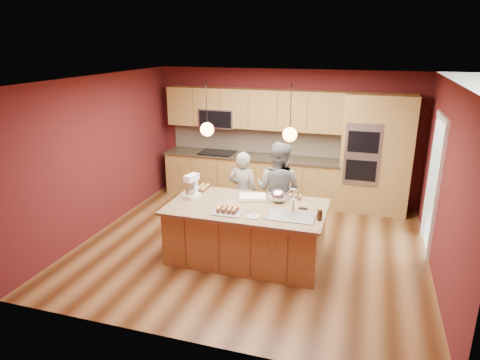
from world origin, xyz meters
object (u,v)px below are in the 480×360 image
(person_left, at_px, (243,193))
(person_right, at_px, (278,190))
(island, at_px, (248,231))
(mixing_bowl, at_px, (278,196))
(stand_mixer, at_px, (192,188))

(person_left, relative_size, person_right, 0.87)
(island, xyz_separation_m, person_right, (0.26, 0.92, 0.39))
(person_left, bearing_deg, island, 116.72)
(person_left, xyz_separation_m, mixing_bowl, (0.75, -0.63, 0.24))
(stand_mixer, bearing_deg, island, 8.61)
(island, relative_size, stand_mixer, 6.35)
(mixing_bowl, bearing_deg, island, -143.96)
(island, relative_size, person_left, 1.62)
(mixing_bowl, bearing_deg, stand_mixer, -171.76)
(person_left, xyz_separation_m, stand_mixer, (-0.60, -0.82, 0.30))
(person_left, relative_size, stand_mixer, 3.91)
(person_right, bearing_deg, person_left, 13.29)
(person_left, relative_size, mixing_bowl, 5.91)
(person_right, distance_m, stand_mixer, 1.48)
(island, relative_size, person_right, 1.41)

